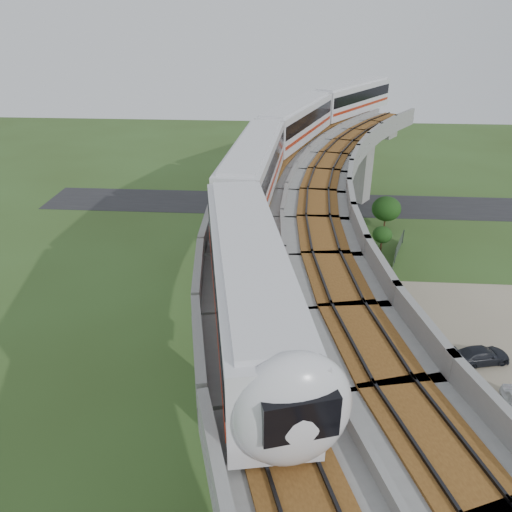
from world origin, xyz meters
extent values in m
plane|color=#33491D|center=(0.00, 0.00, 0.00)|extent=(160.00, 160.00, 0.00)
cube|color=gray|center=(14.00, -2.00, 0.02)|extent=(18.00, 26.00, 0.04)
cube|color=#232326|center=(0.00, 30.00, 0.01)|extent=(60.00, 8.00, 0.03)
cube|color=#99968E|center=(9.12, 31.80, 4.20)|extent=(2.86, 2.93, 8.40)
cube|color=#99968E|center=(9.12, 31.80, 9.00)|extent=(7.21, 5.74, 1.20)
cube|color=#99968E|center=(0.91, 10.42, 4.20)|extent=(2.35, 2.51, 8.40)
cube|color=#99968E|center=(0.91, 10.42, 9.00)|extent=(7.31, 3.58, 1.20)
cube|color=#99968E|center=(0.91, -10.42, 4.20)|extent=(2.35, 2.51, 8.40)
cube|color=#99968E|center=(0.91, -10.42, 9.00)|extent=(7.31, 3.58, 1.20)
cube|color=gray|center=(6.19, 26.54, 10.00)|extent=(16.42, 20.91, 0.80)
cube|color=gray|center=(2.33, 28.44, 10.90)|extent=(8.66, 17.08, 1.00)
cube|color=gray|center=(10.04, 24.64, 10.90)|extent=(8.66, 17.08, 1.00)
cube|color=brown|center=(4.21, 27.51, 10.46)|extent=(10.68, 18.08, 0.12)
cube|color=black|center=(4.21, 27.51, 10.58)|extent=(9.69, 17.59, 0.12)
cube|color=brown|center=(8.16, 25.56, 10.46)|extent=(10.68, 18.08, 0.12)
cube|color=black|center=(8.16, 25.56, 10.58)|extent=(9.69, 17.59, 0.12)
cube|color=gray|center=(0.70, 9.13, 10.00)|extent=(11.77, 20.03, 0.80)
cube|color=gray|center=(-3.55, 9.78, 10.90)|extent=(3.22, 18.71, 1.00)
cube|color=gray|center=(4.95, 8.47, 10.90)|extent=(3.22, 18.71, 1.00)
cube|color=brown|center=(-1.48, 9.46, 10.46)|extent=(5.44, 19.05, 0.12)
cube|color=black|center=(-1.48, 9.46, 10.58)|extent=(4.35, 18.88, 0.12)
cube|color=brown|center=(2.87, 8.79, 10.46)|extent=(5.44, 19.05, 0.12)
cube|color=black|center=(2.87, 8.79, 10.58)|extent=(4.35, 18.88, 0.12)
cube|color=gray|center=(0.70, -9.13, 10.00)|extent=(11.77, 20.03, 0.80)
cube|color=gray|center=(-3.55, -9.78, 10.90)|extent=(3.22, 18.71, 1.00)
cube|color=gray|center=(4.95, -8.47, 10.90)|extent=(3.22, 18.71, 1.00)
cube|color=brown|center=(-1.48, -9.46, 10.46)|extent=(5.44, 19.05, 0.12)
cube|color=black|center=(-1.48, -9.46, 10.58)|extent=(4.35, 18.88, 0.12)
cube|color=brown|center=(2.87, -8.79, 10.46)|extent=(5.44, 19.05, 0.12)
cube|color=black|center=(2.87, -8.79, 10.58)|extent=(4.35, 18.88, 0.12)
cube|color=silver|center=(-1.13, -11.50, 12.24)|extent=(5.43, 15.24, 3.20)
cube|color=silver|center=(-1.13, -11.50, 13.94)|extent=(4.76, 14.40, 0.22)
cube|color=black|center=(-1.13, -11.50, 12.69)|extent=(5.38, 14.66, 1.15)
cube|color=#A52610|center=(-1.13, -11.50, 11.49)|extent=(5.38, 14.66, 0.30)
cube|color=black|center=(-1.13, -11.50, 10.78)|extent=(4.23, 12.88, 0.28)
cube|color=silver|center=(-2.07, 4.03, 12.24)|extent=(3.67, 15.14, 3.20)
cube|color=silver|center=(-2.07, 4.03, 13.94)|extent=(3.08, 14.36, 0.22)
cube|color=black|center=(-2.07, 4.03, 12.69)|extent=(3.69, 14.55, 1.15)
cube|color=#A52610|center=(-2.07, 4.03, 11.49)|extent=(3.69, 14.55, 0.30)
cube|color=black|center=(-2.07, 4.03, 10.78)|extent=(2.72, 12.85, 0.28)
cube|color=silver|center=(0.87, 19.30, 12.24)|extent=(7.22, 15.10, 3.20)
cube|color=silver|center=(0.87, 19.30, 13.94)|extent=(6.48, 14.22, 0.22)
cube|color=black|center=(0.87, 19.30, 12.69)|extent=(7.09, 14.55, 1.15)
cube|color=#A52610|center=(0.87, 19.30, 11.49)|extent=(7.09, 14.55, 0.30)
cube|color=black|center=(0.87, 19.30, 10.78)|extent=(5.76, 12.71, 0.28)
cube|color=silver|center=(7.51, 33.38, 12.24)|extent=(10.33, 14.11, 3.20)
cube|color=silver|center=(7.51, 33.38, 13.94)|extent=(9.47, 13.18, 0.22)
cube|color=black|center=(7.51, 33.38, 12.69)|extent=(10.06, 13.63, 1.15)
cube|color=#A52610|center=(7.51, 33.38, 11.49)|extent=(10.06, 13.63, 0.30)
cube|color=black|center=(7.51, 33.38, 10.78)|extent=(8.44, 11.78, 0.28)
ellipsoid|color=silver|center=(0.63, -18.54, 12.39)|extent=(3.72, 2.73, 3.64)
cylinder|color=#2D382D|center=(12.25, 19.29, 0.75)|extent=(0.08, 0.08, 1.50)
cube|color=#2D382D|center=(11.38, 16.98, 0.75)|extent=(1.69, 4.77, 1.40)
cylinder|color=#2D382D|center=(10.62, 14.63, 0.75)|extent=(0.08, 0.08, 1.50)
cube|color=#2D382D|center=(9.98, 12.24, 0.75)|extent=(1.23, 4.91, 1.40)
cylinder|color=#2D382D|center=(9.45, 9.83, 0.75)|extent=(0.08, 0.08, 1.50)
cube|color=#2D382D|center=(9.03, 7.39, 0.75)|extent=(0.75, 4.99, 1.40)
cylinder|color=#2D382D|center=(8.74, 4.94, 0.75)|extent=(0.08, 0.08, 1.50)
cube|color=#2D382D|center=(8.56, 2.47, 0.75)|extent=(0.27, 5.04, 1.40)
cylinder|color=#2D382D|center=(8.50, 0.00, 0.75)|extent=(0.08, 0.08, 1.50)
cube|color=#2D382D|center=(8.56, -2.47, 0.75)|extent=(0.27, 5.04, 1.40)
cylinder|color=#2D382D|center=(8.74, -4.94, 0.75)|extent=(0.08, 0.08, 1.50)
cube|color=#2D382D|center=(9.03, -7.39, 0.75)|extent=(0.75, 4.99, 1.40)
cylinder|color=#2D382D|center=(9.45, -9.83, 0.75)|extent=(0.08, 0.08, 1.50)
cube|color=#2D382D|center=(9.98, -12.24, 0.75)|extent=(1.23, 4.91, 1.40)
cylinder|color=#382314|center=(10.86, 22.66, 0.76)|extent=(0.18, 0.18, 1.53)
ellipsoid|color=#153310|center=(10.86, 22.66, 2.46)|extent=(3.12, 3.12, 2.65)
cylinder|color=#382314|center=(9.58, 16.76, 0.71)|extent=(0.18, 0.18, 1.41)
ellipsoid|color=#153310|center=(9.58, 16.76, 1.99)|extent=(1.92, 1.92, 1.64)
cylinder|color=#382314|center=(7.02, 8.26, 0.90)|extent=(0.18, 0.18, 1.80)
ellipsoid|color=#153310|center=(7.02, 8.26, 2.36)|extent=(1.87, 1.87, 1.59)
cylinder|color=#382314|center=(7.18, 2.91, 0.85)|extent=(0.18, 0.18, 1.69)
ellipsoid|color=#153310|center=(7.18, 2.91, 2.26)|extent=(1.90, 1.90, 1.61)
cylinder|color=#382314|center=(6.59, -2.72, 0.87)|extent=(0.18, 0.18, 1.74)
ellipsoid|color=#153310|center=(6.59, -2.72, 2.37)|extent=(2.11, 2.11, 1.79)
cylinder|color=#382314|center=(7.24, -11.96, 0.78)|extent=(0.18, 0.18, 1.56)
ellipsoid|color=#153310|center=(7.24, -11.96, 2.42)|extent=(2.87, 2.87, 2.44)
imported|color=black|center=(13.87, -0.08, 0.61)|extent=(4.16, 2.50, 1.13)
camera|label=1|loc=(0.38, -28.59, 21.97)|focal=35.00mm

